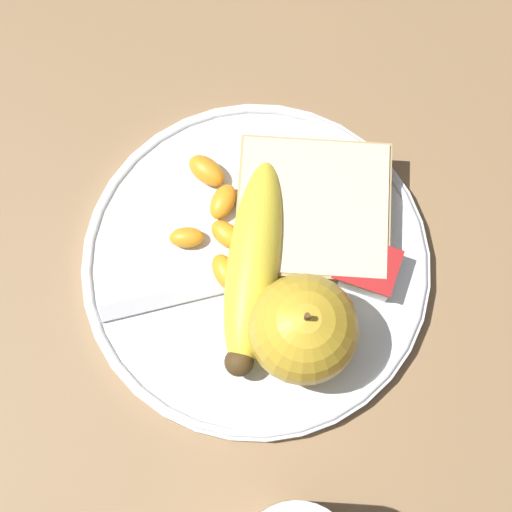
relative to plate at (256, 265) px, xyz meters
The scene contains 12 objects.
ground_plane 0.01m from the plate, ahead, with size 3.00×3.00×0.00m, color olive.
plate is the anchor object (origin of this frame).
apple 0.08m from the plate, 41.24° to the right, with size 0.08×0.08×0.08m.
banana 0.02m from the plate, 92.54° to the right, with size 0.07×0.16×0.04m.
bread_slice 0.06m from the plate, 60.83° to the left, with size 0.14×0.13×0.02m.
fork 0.01m from the plate, 81.48° to the right, with size 0.17×0.12×0.00m.
jam_packet 0.08m from the plate, 14.59° to the left, with size 0.04×0.04×0.02m.
orange_segment_0 0.08m from the plate, 137.18° to the left, with size 0.04×0.03×0.02m.
orange_segment_1 0.03m from the plate, 139.69° to the right, with size 0.03×0.03×0.02m.
orange_segment_2 0.05m from the plate, 137.85° to the left, with size 0.02×0.03×0.02m.
orange_segment_3 0.06m from the plate, behind, with size 0.03×0.02×0.01m.
orange_segment_4 0.03m from the plate, 156.67° to the left, with size 0.03×0.03×0.02m.
Camera 1 is at (0.05, -0.16, 0.62)m, focal length 60.00 mm.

